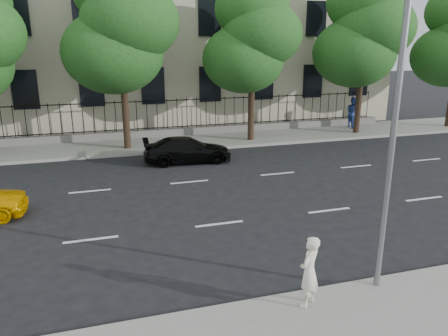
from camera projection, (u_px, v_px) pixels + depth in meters
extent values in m
plane|color=black|center=(245.00, 260.00, 11.84)|extent=(120.00, 120.00, 0.00)
cube|color=gray|center=(163.00, 143.00, 24.67)|extent=(60.00, 4.00, 0.15)
cube|color=slate|center=(158.00, 133.00, 26.15)|extent=(30.00, 0.50, 0.40)
cube|color=black|center=(158.00, 128.00, 26.07)|extent=(28.80, 0.05, 0.05)
cube|color=black|center=(157.00, 101.00, 25.61)|extent=(28.80, 0.05, 0.05)
cylinder|color=slate|center=(395.00, 118.00, 9.24)|extent=(0.14, 0.14, 8.00)
cylinder|color=#382619|center=(126.00, 117.00, 22.89)|extent=(0.36, 0.36, 3.32)
ellipsoid|color=#234818|center=(113.00, 52.00, 22.11)|extent=(5.13, 5.13, 4.21)
ellipsoid|color=#234818|center=(130.00, 21.00, 21.48)|extent=(4.86, 4.86, 4.00)
cylinder|color=#382619|center=(251.00, 113.00, 24.86)|extent=(0.36, 0.36, 3.08)
ellipsoid|color=#234818|center=(243.00, 59.00, 24.17)|extent=(4.56, 4.56, 3.74)
ellipsoid|color=#234818|center=(262.00, 34.00, 23.59)|extent=(4.32, 4.32, 3.55)
ellipsoid|color=#234818|center=(252.00, 9.00, 23.65)|extent=(4.08, 4.08, 3.36)
cylinder|color=#382619|center=(358.00, 107.00, 26.78)|extent=(0.36, 0.36, 3.22)
ellipsoid|color=#234818|center=(354.00, 53.00, 26.04)|extent=(4.94, 4.94, 4.06)
ellipsoid|color=#234818|center=(374.00, 28.00, 25.42)|extent=(4.68, 4.68, 3.85)
ellipsoid|color=#234818|center=(365.00, 2.00, 25.45)|extent=(4.42, 4.42, 3.64)
imported|color=black|center=(188.00, 150.00, 21.05)|extent=(4.33, 2.00, 1.23)
imported|color=#EDE6CE|center=(309.00, 272.00, 9.37)|extent=(0.71, 0.67, 1.62)
imported|color=navy|center=(353.00, 112.00, 28.41)|extent=(0.79, 1.00, 1.98)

